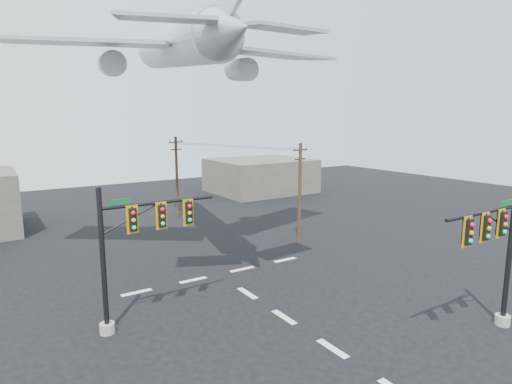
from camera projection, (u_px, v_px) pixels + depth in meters
ground at (332, 349)px, 21.01m from camera, size 120.00×120.00×0.00m
lane_markings at (271, 308)px, 25.43m from camera, size 14.00×21.20×0.01m
signal_mast_near at (497, 254)px, 21.86m from camera, size 6.31×0.85×7.76m
signal_mast_far at (133, 249)px, 22.55m from camera, size 6.67×0.86×7.80m
utility_pole_a at (300, 192)px, 38.04m from camera, size 1.79×0.52×9.03m
utility_pole_b at (177, 175)px, 48.20m from camera, size 1.82×0.62×9.16m
power_lines at (231, 146)px, 42.49m from camera, size 6.88×15.63×0.03m
airliner at (179, 46)px, 33.24m from camera, size 27.92×29.74×7.72m
building_right at (260, 175)px, 65.45m from camera, size 14.00×12.00×5.00m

